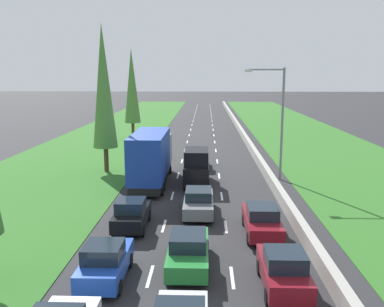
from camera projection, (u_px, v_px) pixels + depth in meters
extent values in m
plane|color=#28282B|center=(202.00, 132.00, 61.88)|extent=(300.00, 300.00, 0.00)
cube|color=#2D6623|center=(117.00, 132.00, 62.29)|extent=(14.00, 140.00, 0.04)
cube|color=#2D6623|center=(299.00, 133.00, 61.41)|extent=(14.00, 140.00, 0.04)
cube|color=#9E9B93|center=(240.00, 130.00, 61.62)|extent=(0.44, 120.00, 0.85)
cube|color=white|center=(150.00, 276.00, 17.75)|extent=(0.14, 2.00, 0.01)
cube|color=white|center=(164.00, 226.00, 23.65)|extent=(0.14, 2.00, 0.01)
cube|color=white|center=(172.00, 196.00, 29.54)|extent=(0.14, 2.00, 0.01)
cube|color=white|center=(178.00, 176.00, 35.43)|extent=(0.14, 2.00, 0.01)
cube|color=white|center=(182.00, 161.00, 41.32)|extent=(0.14, 2.00, 0.01)
cube|color=white|center=(185.00, 150.00, 47.21)|extent=(0.14, 2.00, 0.01)
cube|color=white|center=(187.00, 142.00, 53.10)|extent=(0.14, 2.00, 0.01)
cube|color=white|center=(189.00, 135.00, 58.99)|extent=(0.14, 2.00, 0.01)
cube|color=white|center=(191.00, 130.00, 64.88)|extent=(0.14, 2.00, 0.01)
cube|color=white|center=(192.00, 125.00, 70.77)|extent=(0.14, 2.00, 0.01)
cube|color=white|center=(193.00, 121.00, 76.67)|extent=(0.14, 2.00, 0.01)
cube|color=white|center=(194.00, 118.00, 82.56)|extent=(0.14, 2.00, 0.01)
cube|color=white|center=(195.00, 115.00, 88.45)|extent=(0.14, 2.00, 0.01)
cube|color=white|center=(195.00, 112.00, 94.34)|extent=(0.14, 2.00, 0.01)
cube|color=white|center=(196.00, 110.00, 100.23)|extent=(0.14, 2.00, 0.01)
cube|color=white|center=(197.00, 108.00, 106.12)|extent=(0.14, 2.00, 0.01)
cube|color=white|center=(197.00, 106.00, 112.01)|extent=(0.14, 2.00, 0.01)
cube|color=white|center=(198.00, 105.00, 117.90)|extent=(0.14, 2.00, 0.01)
cube|color=white|center=(232.00, 277.00, 17.64)|extent=(0.14, 2.00, 0.01)
cube|color=white|center=(226.00, 227.00, 23.53)|extent=(0.14, 2.00, 0.01)
cube|color=white|center=(222.00, 196.00, 29.42)|extent=(0.14, 2.00, 0.01)
cube|color=white|center=(219.00, 176.00, 35.31)|extent=(0.14, 2.00, 0.01)
cube|color=white|center=(217.00, 161.00, 41.21)|extent=(0.14, 2.00, 0.01)
cube|color=white|center=(216.00, 150.00, 47.10)|extent=(0.14, 2.00, 0.01)
cube|color=white|center=(215.00, 142.00, 52.99)|extent=(0.14, 2.00, 0.01)
cube|color=white|center=(214.00, 135.00, 58.88)|extent=(0.14, 2.00, 0.01)
cube|color=white|center=(213.00, 130.00, 64.77)|extent=(0.14, 2.00, 0.01)
cube|color=white|center=(213.00, 125.00, 70.66)|extent=(0.14, 2.00, 0.01)
cube|color=white|center=(212.00, 121.00, 76.55)|extent=(0.14, 2.00, 0.01)
cube|color=white|center=(212.00, 118.00, 82.44)|extent=(0.14, 2.00, 0.01)
cube|color=white|center=(211.00, 115.00, 88.33)|extent=(0.14, 2.00, 0.01)
cube|color=white|center=(211.00, 112.00, 94.23)|extent=(0.14, 2.00, 0.01)
cube|color=white|center=(211.00, 110.00, 100.12)|extent=(0.14, 2.00, 0.01)
cube|color=white|center=(210.00, 108.00, 106.01)|extent=(0.14, 2.00, 0.01)
cube|color=white|center=(210.00, 106.00, 111.90)|extent=(0.14, 2.00, 0.01)
cube|color=white|center=(210.00, 105.00, 117.79)|extent=(0.14, 2.00, 0.01)
cube|color=#237A33|center=(188.00, 253.00, 18.49)|extent=(1.76, 4.50, 0.72)
cube|color=#19232D|center=(188.00, 240.00, 18.22)|extent=(1.56, 1.90, 0.60)
cylinder|color=black|center=(173.00, 247.00, 19.96)|extent=(0.22, 0.64, 0.64)
cylinder|color=black|center=(206.00, 248.00, 19.91)|extent=(0.22, 0.64, 0.64)
cylinder|color=black|center=(168.00, 275.00, 17.22)|extent=(0.22, 0.64, 0.64)
cylinder|color=black|center=(206.00, 275.00, 17.17)|extent=(0.22, 0.64, 0.64)
cube|color=#1E47B7|center=(106.00, 264.00, 17.31)|extent=(1.68, 3.90, 0.76)
cube|color=#19232D|center=(103.00, 252.00, 16.88)|extent=(1.52, 1.60, 0.64)
cylinder|color=black|center=(96.00, 260.00, 18.59)|extent=(0.22, 0.64, 0.64)
cylinder|color=black|center=(129.00, 260.00, 18.54)|extent=(0.22, 0.64, 0.64)
cylinder|color=black|center=(79.00, 287.00, 16.22)|extent=(0.22, 0.64, 0.64)
cylinder|color=black|center=(118.00, 288.00, 16.17)|extent=(0.22, 0.64, 0.64)
cube|color=maroon|center=(283.00, 272.00, 16.62)|extent=(1.68, 3.90, 0.76)
cube|color=#19232D|center=(285.00, 259.00, 16.19)|extent=(1.52, 1.60, 0.64)
cylinder|color=black|center=(260.00, 267.00, 17.90)|extent=(0.22, 0.64, 0.64)
cylinder|color=black|center=(295.00, 268.00, 17.85)|extent=(0.22, 0.64, 0.64)
cylinder|color=black|center=(268.00, 297.00, 15.52)|extent=(0.22, 0.64, 0.64)
cylinder|color=black|center=(309.00, 297.00, 15.48)|extent=(0.22, 0.64, 0.64)
cube|color=black|center=(132.00, 216.00, 23.23)|extent=(1.68, 3.90, 0.76)
cube|color=#19232D|center=(131.00, 206.00, 22.81)|extent=(1.52, 1.60, 0.64)
cylinder|color=black|center=(123.00, 215.00, 24.52)|extent=(0.22, 0.64, 0.64)
cylinder|color=black|center=(148.00, 215.00, 24.47)|extent=(0.22, 0.64, 0.64)
cylinder|color=black|center=(114.00, 230.00, 22.14)|extent=(0.22, 0.64, 0.64)
cylinder|color=black|center=(142.00, 231.00, 22.09)|extent=(0.22, 0.64, 0.64)
cube|color=slate|center=(199.00, 204.00, 25.51)|extent=(1.76, 4.50, 0.72)
cube|color=#19232D|center=(199.00, 194.00, 25.24)|extent=(1.56, 1.90, 0.60)
cylinder|color=black|center=(187.00, 202.00, 26.98)|extent=(0.22, 0.64, 0.64)
cylinder|color=black|center=(211.00, 203.00, 26.92)|extent=(0.22, 0.64, 0.64)
cylinder|color=black|center=(184.00, 217.00, 24.24)|extent=(0.22, 0.64, 0.64)
cylinder|color=black|center=(212.00, 217.00, 24.18)|extent=(0.22, 0.64, 0.64)
cube|color=black|center=(152.00, 176.00, 32.78)|extent=(2.20, 9.40, 0.56)
cube|color=slate|center=(157.00, 149.00, 36.03)|extent=(2.40, 2.20, 2.50)
cube|color=#19389E|center=(150.00, 155.00, 31.34)|extent=(2.44, 7.20, 3.30)
cylinder|color=black|center=(144.00, 170.00, 36.11)|extent=(0.22, 0.64, 0.64)
cylinder|color=black|center=(170.00, 170.00, 36.04)|extent=(0.22, 0.64, 0.64)
cylinder|color=black|center=(133.00, 187.00, 30.73)|extent=(0.22, 0.64, 0.64)
cylinder|color=black|center=(164.00, 187.00, 30.66)|extent=(0.22, 0.64, 0.64)
cylinder|color=black|center=(131.00, 191.00, 29.67)|extent=(0.22, 0.64, 0.64)
cylinder|color=black|center=(162.00, 191.00, 29.60)|extent=(0.22, 0.64, 0.64)
cube|color=maroon|center=(262.00, 222.00, 22.32)|extent=(1.76, 4.50, 0.72)
cube|color=#19232D|center=(262.00, 211.00, 22.05)|extent=(1.56, 1.90, 0.60)
cylinder|color=black|center=(244.00, 219.00, 23.79)|extent=(0.22, 0.64, 0.64)
cylinder|color=black|center=(272.00, 220.00, 23.73)|extent=(0.22, 0.64, 0.64)
cylinder|color=black|center=(249.00, 238.00, 21.05)|extent=(0.22, 0.64, 0.64)
cylinder|color=black|center=(281.00, 239.00, 21.00)|extent=(0.22, 0.64, 0.64)
cube|color=black|center=(197.00, 171.00, 32.54)|extent=(1.90, 4.90, 1.40)
cube|color=black|center=(197.00, 156.00, 32.01)|extent=(1.80, 3.10, 1.10)
cylinder|color=black|center=(186.00, 175.00, 34.19)|extent=(0.22, 0.64, 0.64)
cylinder|color=black|center=(208.00, 175.00, 34.13)|extent=(0.22, 0.64, 0.64)
cylinder|color=black|center=(185.00, 185.00, 31.21)|extent=(0.22, 0.64, 0.64)
cylinder|color=black|center=(208.00, 185.00, 31.15)|extent=(0.22, 0.64, 0.64)
cube|color=#237A33|center=(198.00, 160.00, 38.45)|extent=(1.68, 3.90, 0.76)
cube|color=#19232D|center=(198.00, 153.00, 38.02)|extent=(1.52, 1.60, 0.64)
cylinder|color=black|center=(190.00, 161.00, 39.73)|extent=(0.22, 0.64, 0.64)
cylinder|color=black|center=(206.00, 161.00, 39.68)|extent=(0.22, 0.64, 0.64)
cylinder|color=black|center=(189.00, 167.00, 37.36)|extent=(0.22, 0.64, 0.64)
cylinder|color=black|center=(206.00, 167.00, 37.31)|extent=(0.22, 0.64, 0.64)
cylinder|color=#4C3823|center=(106.00, 159.00, 36.72)|extent=(0.40, 0.40, 2.20)
cone|color=#4C7F38|center=(103.00, 86.00, 35.53)|extent=(2.12, 2.12, 10.55)
cylinder|color=#4C3823|center=(133.00, 131.00, 55.44)|extent=(0.40, 0.40, 2.20)
cone|color=#4C7F38|center=(132.00, 86.00, 54.34)|extent=(2.10, 2.10, 9.62)
cylinder|color=gray|center=(282.00, 125.00, 33.29)|extent=(0.20, 0.20, 9.00)
cylinder|color=gray|center=(266.00, 69.00, 32.52)|extent=(2.80, 0.12, 0.12)
cube|color=silver|center=(248.00, 71.00, 32.59)|extent=(0.60, 0.28, 0.20)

